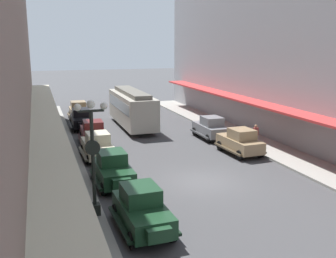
{
  "coord_description": "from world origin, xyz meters",
  "views": [
    {
      "loc": [
        -8.5,
        -19.13,
        7.61
      ],
      "look_at": [
        0.0,
        6.0,
        1.8
      ],
      "focal_mm": 41.58,
      "sensor_mm": 36.0,
      "label": 1
    }
  ],
  "objects_px": {
    "parked_car_4": "(142,208)",
    "fire_hydrant": "(246,138)",
    "parked_car_5": "(97,145)",
    "pedestrian_0": "(255,135)",
    "pedestrian_1": "(45,114)",
    "pedestrian_4": "(63,170)",
    "streetcar": "(132,107)",
    "parked_car_7": "(79,110)",
    "pedestrian_3": "(46,146)",
    "parked_car_0": "(240,141)",
    "parked_car_3": "(93,132)",
    "lamp_post_with_clock": "(93,153)",
    "pedestrian_2": "(55,203)",
    "parked_car_2": "(81,119)",
    "parked_car_6": "(113,168)",
    "parked_car_1": "(211,127)"
  },
  "relations": [
    {
      "from": "parked_car_0",
      "to": "parked_car_5",
      "type": "xyz_separation_m",
      "value": [
        -9.68,
        2.09,
        0.0
      ]
    },
    {
      "from": "pedestrian_3",
      "to": "parked_car_5",
      "type": "bearing_deg",
      "value": -11.49
    },
    {
      "from": "pedestrian_3",
      "to": "parked_car_6",
      "type": "bearing_deg",
      "value": -60.81
    },
    {
      "from": "pedestrian_0",
      "to": "pedestrian_3",
      "type": "relative_size",
      "value": 0.98
    },
    {
      "from": "streetcar",
      "to": "pedestrian_4",
      "type": "xyz_separation_m",
      "value": [
        -7.2,
        -14.15,
        -0.91
      ]
    },
    {
      "from": "parked_car_5",
      "to": "pedestrian_2",
      "type": "xyz_separation_m",
      "value": [
        -3.23,
        -9.4,
        0.07
      ]
    },
    {
      "from": "parked_car_0",
      "to": "parked_car_5",
      "type": "bearing_deg",
      "value": 167.83
    },
    {
      "from": "parked_car_6",
      "to": "lamp_post_with_clock",
      "type": "relative_size",
      "value": 0.83
    },
    {
      "from": "parked_car_1",
      "to": "pedestrian_4",
      "type": "relative_size",
      "value": 2.6
    },
    {
      "from": "parked_car_7",
      "to": "pedestrian_3",
      "type": "relative_size",
      "value": 2.56
    },
    {
      "from": "lamp_post_with_clock",
      "to": "pedestrian_4",
      "type": "height_order",
      "value": "lamp_post_with_clock"
    },
    {
      "from": "parked_car_6",
      "to": "pedestrian_2",
      "type": "distance_m",
      "value": 5.26
    },
    {
      "from": "parked_car_2",
      "to": "fire_hydrant",
      "type": "distance_m",
      "value": 15.15
    },
    {
      "from": "pedestrian_4",
      "to": "pedestrian_0",
      "type": "bearing_deg",
      "value": 15.33
    },
    {
      "from": "parked_car_2",
      "to": "parked_car_6",
      "type": "distance_m",
      "value": 15.28
    },
    {
      "from": "pedestrian_2",
      "to": "pedestrian_3",
      "type": "bearing_deg",
      "value": 90.29
    },
    {
      "from": "parked_car_3",
      "to": "pedestrian_1",
      "type": "bearing_deg",
      "value": 109.76
    },
    {
      "from": "pedestrian_1",
      "to": "parked_car_4",
      "type": "bearing_deg",
      "value": -82.53
    },
    {
      "from": "parked_car_2",
      "to": "pedestrian_0",
      "type": "xyz_separation_m",
      "value": [
        11.5,
        -11.06,
        0.05
      ]
    },
    {
      "from": "parked_car_3",
      "to": "pedestrian_3",
      "type": "xyz_separation_m",
      "value": [
        -3.57,
        -3.52,
        0.07
      ]
    },
    {
      "from": "parked_car_1",
      "to": "parked_car_4",
      "type": "distance_m",
      "value": 16.75
    },
    {
      "from": "parked_car_7",
      "to": "pedestrian_2",
      "type": "xyz_separation_m",
      "value": [
        -3.53,
        -24.09,
        0.07
      ]
    },
    {
      "from": "parked_car_5",
      "to": "parked_car_7",
      "type": "xyz_separation_m",
      "value": [
        0.3,
        14.69,
        0.0
      ]
    },
    {
      "from": "parked_car_4",
      "to": "fire_hydrant",
      "type": "bearing_deg",
      "value": 44.24
    },
    {
      "from": "parked_car_7",
      "to": "parked_car_2",
      "type": "bearing_deg",
      "value": -93.2
    },
    {
      "from": "parked_car_0",
      "to": "parked_car_2",
      "type": "height_order",
      "value": "same"
    },
    {
      "from": "parked_car_0",
      "to": "parked_car_1",
      "type": "bearing_deg",
      "value": 89.97
    },
    {
      "from": "parked_car_4",
      "to": "pedestrian_2",
      "type": "xyz_separation_m",
      "value": [
        -3.42,
        1.57,
        0.07
      ]
    },
    {
      "from": "parked_car_1",
      "to": "parked_car_6",
      "type": "bearing_deg",
      "value": -139.91
    },
    {
      "from": "parked_car_7",
      "to": "pedestrian_3",
      "type": "bearing_deg",
      "value": -104.34
    },
    {
      "from": "parked_car_1",
      "to": "pedestrian_0",
      "type": "distance_m",
      "value": 4.31
    },
    {
      "from": "parked_car_0",
      "to": "parked_car_4",
      "type": "relative_size",
      "value": 1.0
    },
    {
      "from": "parked_car_2",
      "to": "parked_car_6",
      "type": "xyz_separation_m",
      "value": [
        0.01,
        -15.28,
        0.0
      ]
    },
    {
      "from": "fire_hydrant",
      "to": "pedestrian_0",
      "type": "distance_m",
      "value": 1.01
    },
    {
      "from": "parked_car_2",
      "to": "streetcar",
      "type": "distance_m",
      "value": 4.74
    },
    {
      "from": "parked_car_7",
      "to": "pedestrian_2",
      "type": "bearing_deg",
      "value": -98.35
    },
    {
      "from": "fire_hydrant",
      "to": "pedestrian_2",
      "type": "distance_m",
      "value": 17.14
    },
    {
      "from": "lamp_post_with_clock",
      "to": "fire_hydrant",
      "type": "distance_m",
      "value": 15.79
    },
    {
      "from": "fire_hydrant",
      "to": "pedestrian_2",
      "type": "relative_size",
      "value": 0.49
    },
    {
      "from": "parked_car_3",
      "to": "parked_car_4",
      "type": "bearing_deg",
      "value": -90.39
    },
    {
      "from": "parked_car_6",
      "to": "fire_hydrant",
      "type": "height_order",
      "value": "parked_car_6"
    },
    {
      "from": "parked_car_6",
      "to": "lamp_post_with_clock",
      "type": "xyz_separation_m",
      "value": [
        -1.57,
        -3.92,
        2.04
      ]
    },
    {
      "from": "parked_car_7",
      "to": "parked_car_4",
      "type": "bearing_deg",
      "value": -90.26
    },
    {
      "from": "parked_car_5",
      "to": "pedestrian_0",
      "type": "relative_size",
      "value": 2.61
    },
    {
      "from": "pedestrian_1",
      "to": "pedestrian_4",
      "type": "height_order",
      "value": "pedestrian_1"
    },
    {
      "from": "parked_car_0",
      "to": "parked_car_6",
      "type": "distance_m",
      "value": 10.15
    },
    {
      "from": "parked_car_7",
      "to": "pedestrian_1",
      "type": "relative_size",
      "value": 2.56
    },
    {
      "from": "parked_car_3",
      "to": "parked_car_7",
      "type": "xyz_separation_m",
      "value": [
        0.01,
        10.51,
        0.0
      ]
    },
    {
      "from": "parked_car_0",
      "to": "pedestrian_2",
      "type": "height_order",
      "value": "parked_car_0"
    },
    {
      "from": "parked_car_1",
      "to": "pedestrian_1",
      "type": "xyz_separation_m",
      "value": [
        -12.69,
        10.53,
        0.07
      ]
    }
  ]
}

